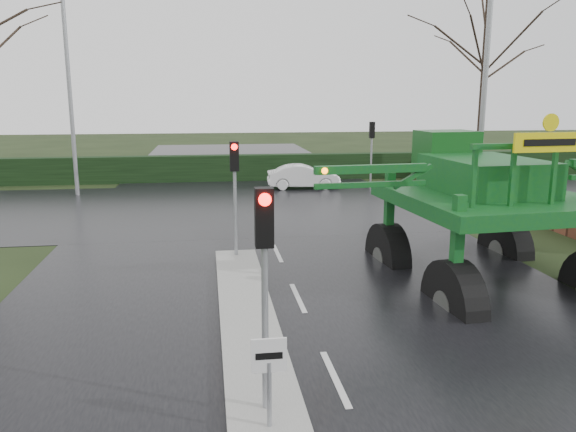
{
  "coord_description": "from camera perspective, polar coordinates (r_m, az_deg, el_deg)",
  "views": [
    {
      "loc": [
        -2.06,
        -8.67,
        4.75
      ],
      "look_at": [
        -0.21,
        4.22,
        2.0
      ],
      "focal_mm": 35.0,
      "sensor_mm": 36.0,
      "label": 1
    }
  ],
  "objects": [
    {
      "name": "ground",
      "position": [
        10.1,
        4.78,
        -16.18
      ],
      "size": [
        140.0,
        140.0,
        0.0
      ],
      "primitive_type": "plane",
      "color": "black",
      "rests_on": "ground"
    },
    {
      "name": "road_main",
      "position": [
        19.37,
        -1.82,
        -2.26
      ],
      "size": [
        14.0,
        80.0,
        0.02
      ],
      "primitive_type": "cube",
      "color": "black",
      "rests_on": "ground"
    },
    {
      "name": "road_cross",
      "position": [
        25.2,
        -3.34,
        1.05
      ],
      "size": [
        80.0,
        12.0,
        0.02
      ],
      "primitive_type": "cube",
      "color": "black",
      "rests_on": "ground"
    },
    {
      "name": "median_island",
      "position": [
        12.59,
        -4.18,
        -9.86
      ],
      "size": [
        1.2,
        10.0,
        0.16
      ],
      "primitive_type": "cube",
      "color": "gray",
      "rests_on": "ground"
    },
    {
      "name": "hedge_row",
      "position": [
        32.98,
        -4.55,
        4.92
      ],
      "size": [
        44.0,
        0.9,
        1.5
      ],
      "primitive_type": "cube",
      "color": "black",
      "rests_on": "ground"
    },
    {
      "name": "brick_wall",
      "position": [
        27.99,
        18.61,
        2.77
      ],
      "size": [
        0.4,
        20.0,
        1.2
      ],
      "primitive_type": "cube",
      "color": "#592D1E",
      "rests_on": "ground"
    },
    {
      "name": "keep_left_sign",
      "position": [
        8.1,
        -1.94,
        -15.2
      ],
      "size": [
        0.5,
        0.07,
        1.35
      ],
      "color": "gray",
      "rests_on": "ground"
    },
    {
      "name": "traffic_signal_near",
      "position": [
        7.99,
        -2.4,
        -3.75
      ],
      "size": [
        0.26,
        0.33,
        3.52
      ],
      "color": "gray",
      "rests_on": "ground"
    },
    {
      "name": "traffic_signal_mid",
      "position": [
        16.32,
        -5.45,
        4.27
      ],
      "size": [
        0.26,
        0.33,
        3.52
      ],
      "color": "gray",
      "rests_on": "ground"
    },
    {
      "name": "traffic_signal_far",
      "position": [
        30.01,
        8.5,
        7.67
      ],
      "size": [
        0.26,
        0.33,
        3.52
      ],
      "rotation": [
        0.0,
        0.0,
        3.14
      ],
      "color": "gray",
      "rests_on": "ground"
    },
    {
      "name": "street_light_right",
      "position": [
        23.11,
        18.8,
        14.39
      ],
      "size": [
        3.85,
        0.3,
        10.0
      ],
      "color": "gray",
      "rests_on": "ground"
    },
    {
      "name": "street_light_left_far",
      "position": [
        29.34,
        -20.85,
        13.59
      ],
      "size": [
        3.85,
        0.3,
        10.0
      ],
      "color": "gray",
      "rests_on": "ground"
    },
    {
      "name": "tree_right_far",
      "position": [
        33.32,
        19.33,
        14.28
      ],
      "size": [
        7.0,
        7.0,
        12.05
      ],
      "color": "black",
      "rests_on": "ground"
    },
    {
      "name": "crop_sprayer",
      "position": [
        13.32,
        16.55,
        2.16
      ],
      "size": [
        9.84,
        6.47,
        5.51
      ],
      "rotation": [
        0.0,
        0.0,
        0.08
      ],
      "color": "black",
      "rests_on": "ground"
    },
    {
      "name": "white_sedan",
      "position": [
        29.98,
        1.57,
        2.8
      ],
      "size": [
        3.9,
        1.57,
        1.26
      ],
      "primitive_type": "imported",
      "rotation": [
        0.0,
        0.0,
        1.51
      ],
      "color": "white",
      "rests_on": "ground"
    }
  ]
}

